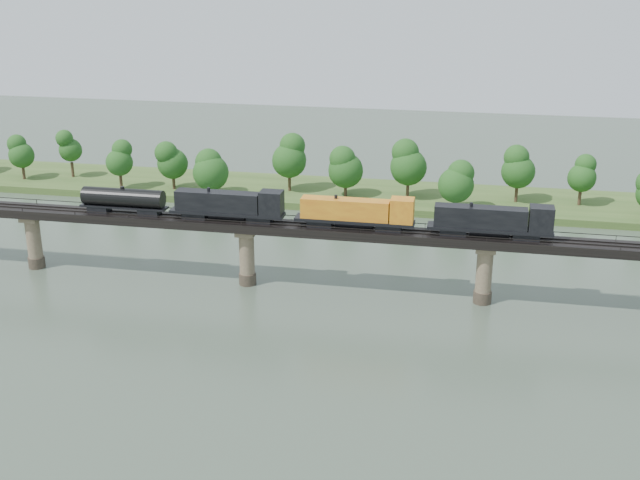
# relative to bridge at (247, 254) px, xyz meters

# --- Properties ---
(ground) EXTENTS (400.00, 400.00, 0.00)m
(ground) POSITION_rel_bridge_xyz_m (0.00, -30.00, -5.46)
(ground) COLOR #364536
(ground) RESTS_ON ground
(far_bank) EXTENTS (300.00, 24.00, 1.60)m
(far_bank) POSITION_rel_bridge_xyz_m (0.00, 55.00, -4.66)
(far_bank) COLOR #375221
(far_bank) RESTS_ON ground
(bridge) EXTENTS (236.00, 30.00, 11.50)m
(bridge) POSITION_rel_bridge_xyz_m (0.00, 0.00, 0.00)
(bridge) COLOR #473A2D
(bridge) RESTS_ON ground
(bridge_superstructure) EXTENTS (220.00, 4.90, 0.75)m
(bridge_superstructure) POSITION_rel_bridge_xyz_m (0.00, 0.00, 6.33)
(bridge_superstructure) COLOR black
(bridge_superstructure) RESTS_ON bridge
(far_treeline) EXTENTS (289.06, 17.54, 13.60)m
(far_treeline) POSITION_rel_bridge_xyz_m (-8.21, 50.52, 3.37)
(far_treeline) COLOR #382619
(far_treeline) RESTS_ON far_bank
(freight_train) EXTENTS (79.89, 3.11, 5.50)m
(freight_train) POSITION_rel_bridge_xyz_m (11.49, -0.00, 8.67)
(freight_train) COLOR black
(freight_train) RESTS_ON bridge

